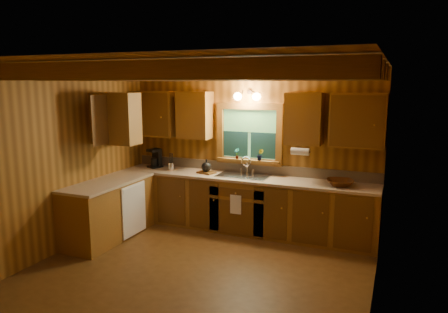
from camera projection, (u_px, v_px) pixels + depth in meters
room at (199, 171)px, 5.20m from camera, size 4.20×4.20×4.20m
ceiling_beams at (198, 73)px, 4.99m from camera, size 4.20×2.54×0.18m
base_cabinets at (207, 206)px, 6.70m from camera, size 4.20×2.22×0.86m
countertop at (208, 179)px, 6.63m from camera, size 4.20×2.24×0.04m
backsplash at (249, 168)px, 6.97m from camera, size 4.20×0.02×0.16m
dishwasher_panel at (134, 210)px, 6.53m from camera, size 0.02×0.60×0.80m
upper_cabinets at (206, 117)px, 6.61m from camera, size 4.19×1.77×0.78m
window at (249, 135)px, 6.85m from camera, size 1.12×0.08×1.00m
window_sill at (248, 160)px, 6.88m from camera, size 1.06×0.14×0.04m
wall_sconce at (247, 96)px, 6.63m from camera, size 0.45×0.21×0.17m
paper_towel_roll at (300, 151)px, 6.23m from camera, size 0.27×0.11×0.11m
dish_towel at (236, 205)px, 6.48m from camera, size 0.18×0.01×0.30m
sink at (243, 179)px, 6.73m from camera, size 0.82×0.48×0.43m
coffee_maker at (156, 158)px, 7.42m from camera, size 0.19×0.24×0.33m
utensil_crock at (171, 166)px, 7.16m from camera, size 0.11×0.11×0.30m
cutting_board at (206, 172)px, 6.94m from camera, size 0.32×0.26×0.02m
teakettle at (206, 167)px, 6.92m from camera, size 0.16×0.16×0.21m
wicker_basket at (340, 183)px, 6.08m from camera, size 0.46×0.46×0.09m
potted_plant_left at (237, 153)px, 6.91m from camera, size 0.11×0.10×0.18m
potted_plant_right at (260, 155)px, 6.76m from camera, size 0.12×0.11×0.19m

